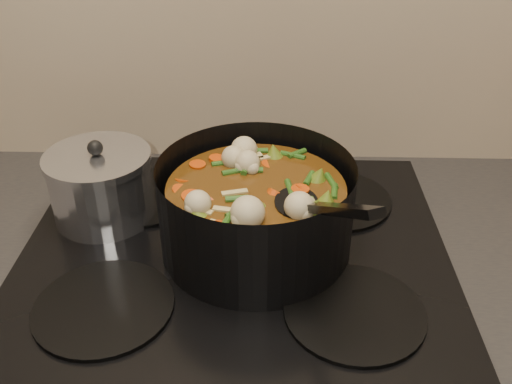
{
  "coord_description": "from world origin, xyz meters",
  "views": [
    {
      "loc": [
        0.05,
        1.27,
        1.45
      ],
      "look_at": [
        0.03,
        1.94,
        1.02
      ],
      "focal_mm": 40.0,
      "sensor_mm": 36.0,
      "label": 1
    }
  ],
  "objects": [
    {
      "name": "stovetop",
      "position": [
        0.0,
        1.93,
        0.92
      ],
      "size": [
        0.62,
        0.54,
        0.03
      ],
      "color": "black",
      "rests_on": "counter"
    },
    {
      "name": "stockpot",
      "position": [
        0.03,
        1.93,
        0.99
      ],
      "size": [
        0.32,
        0.36,
        0.2
      ],
      "rotation": [
        0.0,
        0.0,
        0.19
      ],
      "color": "black",
      "rests_on": "stovetop"
    },
    {
      "name": "saucepan",
      "position": [
        -0.21,
        2.01,
        0.99
      ],
      "size": [
        0.16,
        0.16,
        0.13
      ],
      "rotation": [
        0.0,
        0.0,
        -0.35
      ],
      "color": "silver",
      "rests_on": "stovetop"
    }
  ]
}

